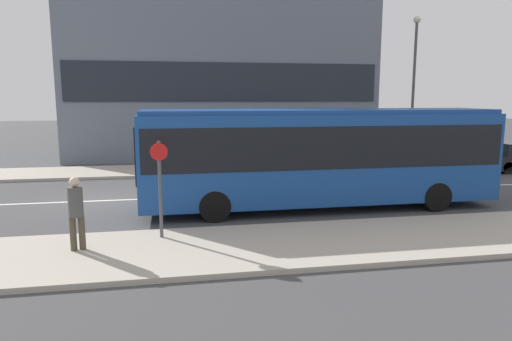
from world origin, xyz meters
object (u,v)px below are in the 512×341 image
Objects in this scene: pedestrian_near_stop at (76,209)px; street_lamp at (414,77)px; bus_stop_sign at (160,181)px; parked_car_0 at (423,160)px; city_bus at (320,152)px.

pedestrian_near_stop is 0.23× the size of street_lamp.
street_lamp is at bearing 39.59° from bus_stop_sign.
parked_car_0 is at bearing -100.19° from street_lamp.
bus_stop_sign is at bearing -144.94° from parked_car_0.
city_bus is at bearing -164.65° from pedestrian_near_stop.
bus_stop_sign is (-12.52, -8.78, 0.98)m from parked_car_0.
bus_stop_sign is (1.94, 0.65, 0.47)m from pedestrian_near_stop.
bus_stop_sign is 16.97m from street_lamp.
bus_stop_sign reaches higher than pedestrian_near_stop.
city_bus reaches higher than bus_stop_sign.
city_bus is 9.52m from parked_car_0.
parked_car_0 is 0.54× the size of street_lamp.
pedestrian_near_stop is 18.95m from street_lamp.
pedestrian_near_stop is (-7.13, -3.50, -0.78)m from city_bus.
city_bus is 5.93m from bus_stop_sign.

